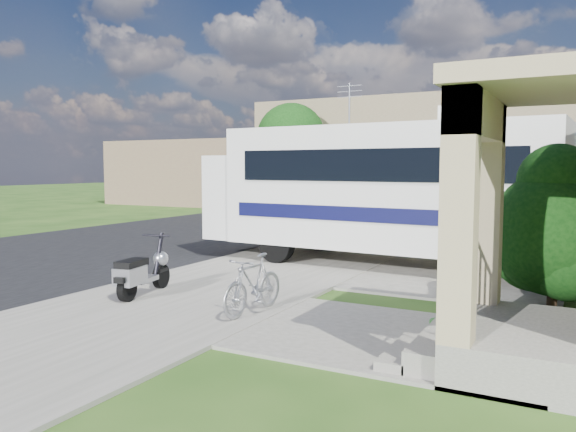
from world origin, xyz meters
The scene contains 18 objects.
ground centered at (0.00, 0.00, 0.00)m, with size 120.00×120.00×0.00m, color #1C3E10.
street_slab centered at (-7.50, 10.00, 0.01)m, with size 9.00×80.00×0.02m, color black.
sidewalk_slab centered at (-1.00, 10.00, 0.03)m, with size 4.00×80.00×0.06m, color #65645B.
driveway_slab centered at (1.50, 4.50, 0.03)m, with size 7.00×6.00×0.05m, color #65645B.
walk_slab centered at (3.00, -1.00, 0.03)m, with size 4.00×3.00×0.05m, color #65645B.
warehouse centered at (0.00, 13.97, 1.99)m, with size 12.50×8.40×5.04m.
distant_bldg_far centered at (-17.00, 22.00, 2.00)m, with size 10.00×8.00×4.00m, color brown.
distant_bldg_near centered at (-15.00, 34.00, 1.60)m, with size 8.00×7.00×3.20m, color brown.
street_tree_a centered at (-3.70, 9.05, 3.25)m, with size 2.44×2.40×4.58m.
street_tree_b centered at (-3.70, 19.05, 3.39)m, with size 2.44×2.40×4.73m.
street_tree_c centered at (-3.70, 28.05, 3.10)m, with size 2.44×2.40×4.42m.
motorhome centered at (0.84, 4.57, 1.87)m, with size 8.63×3.15×4.36m.
shrub centered at (4.91, 1.59, 1.41)m, with size 2.24×2.14×2.75m.
scooter centered at (-1.75, -0.79, 0.48)m, with size 0.66×1.62×1.07m.
bicycle centered at (0.65, -0.86, 0.46)m, with size 0.44×1.54×0.93m, color #9A9BA1.
pickup_truck centered at (-5.98, 13.24, 0.79)m, with size 2.62×5.68×1.58m, color silver.
van centered at (-6.42, 20.31, 0.92)m, with size 2.58×6.35×1.84m, color silver.
garden_hose centered at (3.56, -0.49, 0.09)m, with size 0.41×0.41×0.18m, color #125B12.
Camera 1 is at (5.22, -8.35, 2.37)m, focal length 35.00 mm.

